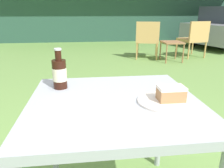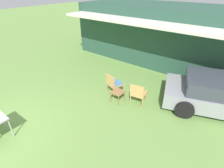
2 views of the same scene
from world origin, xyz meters
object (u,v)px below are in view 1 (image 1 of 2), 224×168
(wicker_chair_cushioned, at_px, (147,38))
(cake_on_plate, at_px, (168,97))
(garden_side_table, at_px, (172,44))
(wicker_chair_plain, at_px, (194,37))
(cola_bottle_near, at_px, (60,73))
(patio_table, at_px, (114,113))

(wicker_chair_cushioned, height_order, cake_on_plate, wicker_chair_cushioned)
(garden_side_table, distance_m, cake_on_plate, 4.10)
(cake_on_plate, bearing_deg, wicker_chair_plain, 61.74)
(garden_side_table, bearing_deg, cake_on_plate, -112.11)
(wicker_chair_cushioned, height_order, cola_bottle_near, cola_bottle_near)
(cake_on_plate, xyz_separation_m, cola_bottle_near, (-0.53, 0.27, 0.06))
(patio_table, bearing_deg, cola_bottle_near, 142.63)
(patio_table, xyz_separation_m, cola_bottle_near, (-0.28, 0.21, 0.15))
(wicker_chair_plain, distance_m, cola_bottle_near, 4.75)
(wicker_chair_plain, relative_size, garden_side_table, 1.91)
(wicker_chair_plain, relative_size, cake_on_plate, 3.42)
(wicker_chair_cushioned, relative_size, cola_bottle_near, 3.84)
(wicker_chair_plain, height_order, cake_on_plate, wicker_chair_plain)
(cola_bottle_near, bearing_deg, garden_side_table, 59.59)
(garden_side_table, relative_size, cola_bottle_near, 2.02)
(wicker_chair_plain, distance_m, cake_on_plate, 4.69)
(garden_side_table, bearing_deg, cola_bottle_near, -120.41)
(wicker_chair_cushioned, xyz_separation_m, patio_table, (-1.32, -4.10, 0.15))
(wicker_chair_plain, distance_m, garden_side_table, 0.77)
(wicker_chair_plain, xyz_separation_m, cola_bottle_near, (-2.75, -3.86, 0.30))
(cola_bottle_near, bearing_deg, patio_table, -37.37)
(wicker_chair_cushioned, distance_m, garden_side_table, 0.61)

